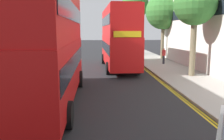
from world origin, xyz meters
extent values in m
cube|color=#9E9991|center=(6.50, 16.00, 0.07)|extent=(4.00, 80.00, 0.14)
cube|color=yellow|center=(4.40, 14.00, 0.00)|extent=(0.10, 56.00, 0.01)
cube|color=yellow|center=(4.24, 14.00, 0.00)|extent=(0.10, 56.00, 0.01)
cube|color=#B20F0F|center=(-2.49, 12.10, 1.74)|extent=(2.50, 10.80, 2.60)
cube|color=#B20F0F|center=(-2.49, 12.10, 4.29)|extent=(2.45, 10.58, 2.50)
cube|color=black|center=(-2.49, 12.10, 2.04)|extent=(2.53, 10.37, 0.84)
cube|color=black|center=(-2.49, 12.10, 4.39)|extent=(2.52, 10.15, 0.80)
cube|color=yellow|center=(-2.49, 17.48, 3.29)|extent=(2.00, 0.06, 0.44)
cylinder|color=black|center=(-3.74, 15.45, 0.52)|extent=(0.30, 1.04, 1.04)
cylinder|color=black|center=(-1.24, 15.45, 0.52)|extent=(0.30, 1.04, 1.04)
cylinder|color=black|center=(-1.24, 8.75, 0.52)|extent=(0.30, 1.04, 1.04)
cube|color=red|center=(1.92, 23.10, 1.74)|extent=(2.78, 10.86, 2.60)
cube|color=red|center=(1.92, 23.10, 4.29)|extent=(2.72, 10.64, 2.50)
cube|color=black|center=(1.92, 23.10, 2.04)|extent=(2.80, 10.43, 0.84)
cube|color=black|center=(1.92, 23.10, 4.39)|extent=(2.78, 10.21, 0.80)
cube|color=yellow|center=(2.06, 17.72, 3.29)|extent=(2.00, 0.11, 0.44)
cube|color=maroon|center=(1.92, 23.10, 5.59)|extent=(2.50, 9.77, 0.10)
cylinder|color=black|center=(3.25, 19.79, 0.52)|extent=(0.33, 1.05, 1.04)
cylinder|color=black|center=(0.75, 19.72, 0.52)|extent=(0.33, 1.05, 1.04)
cylinder|color=black|center=(3.08, 26.48, 0.52)|extent=(0.33, 1.05, 1.04)
cylinder|color=black|center=(0.58, 26.42, 0.52)|extent=(0.33, 1.05, 1.04)
cylinder|color=#2D2D38|center=(6.73, 24.73, 0.56)|extent=(0.22, 0.22, 0.85)
cube|color=red|center=(6.73, 24.73, 1.27)|extent=(0.34, 0.22, 0.56)
sphere|color=tan|center=(6.73, 24.73, 1.66)|extent=(0.20, 0.20, 0.20)
cylinder|color=#6B6047|center=(5.37, 35.28, 3.01)|extent=(0.36, 0.36, 5.74)
cylinder|color=#6B6047|center=(5.92, 35.12, 6.28)|extent=(0.46, 1.17, 0.88)
cylinder|color=#6B6047|center=(5.33, 36.07, 6.43)|extent=(1.63, 0.20, 1.19)
cylinder|color=#6B6047|center=(4.58, 35.20, 6.43)|extent=(0.29, 1.64, 1.19)
cylinder|color=#6B6047|center=(5.19, 34.55, 6.41)|extent=(1.54, 0.48, 1.14)
sphere|color=#33702D|center=(5.37, 35.28, 7.02)|extent=(3.80, 3.80, 3.80)
cylinder|color=#6B6047|center=(7.07, 18.11, 2.34)|extent=(0.44, 0.44, 4.40)
cylinder|color=#6B6047|center=(7.50, 18.09, 4.84)|extent=(0.18, 0.93, 0.69)
cylinder|color=#6B6047|center=(6.71, 18.62, 4.97)|extent=(1.11, 0.84, 0.94)
cylinder|color=#6B6047|center=(6.82, 17.45, 5.03)|extent=(1.41, 0.63, 1.07)
sphere|color=#33702D|center=(7.07, 18.11, 5.48)|extent=(3.15, 3.15, 3.15)
cylinder|color=#6B6047|center=(7.92, 29.71, 2.32)|extent=(0.40, 0.40, 4.36)
cylinder|color=#6B6047|center=(8.37, 29.69, 4.81)|extent=(0.16, 0.95, 0.71)
cylinder|color=#6B6047|center=(8.05, 30.34, 4.94)|extent=(1.33, 0.39, 0.98)
cylinder|color=#6B6047|center=(7.48, 29.90, 4.83)|extent=(0.52, 0.97, 0.76)
cylinder|color=#6B6047|center=(7.47, 29.23, 4.96)|extent=(1.08, 1.02, 1.00)
cylinder|color=#6B6047|center=(8.04, 29.21, 4.85)|extent=(1.07, 0.37, 0.80)
sphere|color=#33702D|center=(7.92, 29.71, 5.78)|extent=(4.27, 4.27, 4.27)
cube|color=black|center=(8.48, 18.08, 5.14)|extent=(0.04, 24.64, 1.00)
camera|label=1|loc=(-0.23, 0.11, 3.58)|focal=39.37mm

